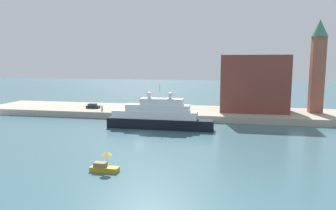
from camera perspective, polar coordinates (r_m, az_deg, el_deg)
ground at (r=71.31m, az=-5.17°, el=-5.13°), size 400.00×400.00×0.00m
quay_dock at (r=95.71m, az=-0.74°, el=-1.22°), size 110.00×19.66×1.75m
large_yacht at (r=75.88m, az=-1.75°, el=-2.05°), size 25.29×3.56×10.67m
small_motorboat at (r=48.29m, az=-11.28°, el=-10.47°), size 4.20×1.53×3.01m
harbor_building at (r=95.43m, az=14.99°, el=3.80°), size 18.41×13.84×15.83m
bell_tower at (r=96.70m, az=25.09°, el=6.83°), size 4.37×4.37×25.19m
parked_car at (r=99.53m, az=-13.20°, el=-0.22°), size 3.96×1.86×1.40m
person_figure at (r=93.13m, az=-11.64°, el=-0.61°), size 0.36×0.36×1.68m
mooring_bollard at (r=87.40m, az=-0.89°, el=-1.27°), size 0.37×0.37×0.74m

